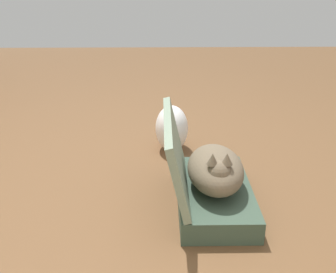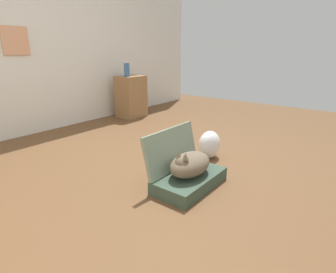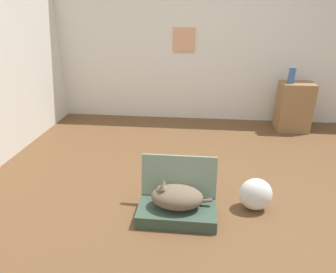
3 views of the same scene
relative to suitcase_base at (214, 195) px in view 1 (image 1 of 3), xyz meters
The scene contains 5 objects.
ground_plane 0.52m from the suitcase_base, 52.66° to the left, with size 7.68×7.68×0.00m, color brown.
suitcase_base is the anchor object (origin of this frame).
suitcase_lid 0.31m from the suitcase_base, 90.00° to the left, with size 0.67×0.37×0.04m, color gray.
cat 0.16m from the suitcase_base, behind, with size 0.52×0.28×0.24m.
plastic_bag_white 0.72m from the suitcase_base, 16.41° to the left, with size 0.29×0.21×0.30m, color white.
Camera 1 is at (-2.10, -0.14, 1.17)m, focal length 43.30 mm.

